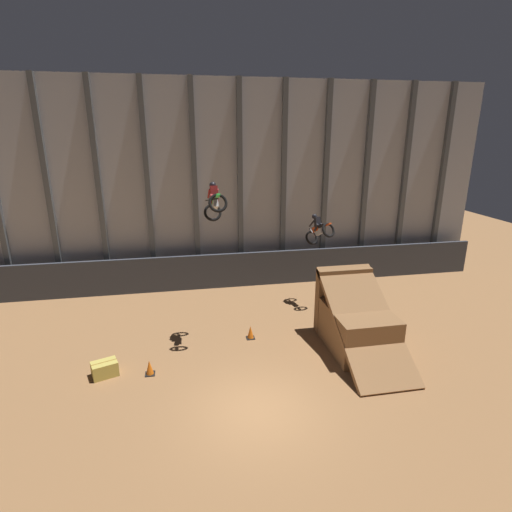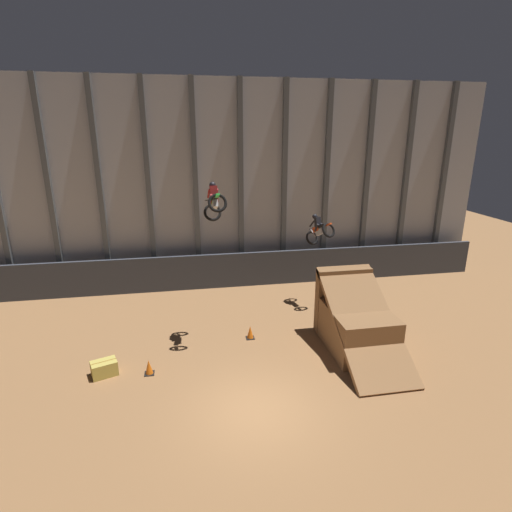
{
  "view_description": "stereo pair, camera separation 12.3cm",
  "coord_description": "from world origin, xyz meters",
  "views": [
    {
      "loc": [
        -2.01,
        -10.67,
        8.63
      ],
      "look_at": [
        1.17,
        6.39,
        3.22
      ],
      "focal_mm": 28.0,
      "sensor_mm": 36.0,
      "label": 1
    },
    {
      "loc": [
        -1.89,
        -10.69,
        8.63
      ],
      "look_at": [
        1.17,
        6.39,
        3.22
      ],
      "focal_mm": 28.0,
      "sensor_mm": 36.0,
      "label": 2
    }
  ],
  "objects": [
    {
      "name": "traffic_cone_arena_edge",
      "position": [
        0.61,
        4.71,
        0.28
      ],
      "size": [
        0.36,
        0.36,
        0.58
      ],
      "color": "black",
      "rests_on": "ground_plane"
    },
    {
      "name": "hay_bale_trackside",
      "position": [
        -5.16,
        2.94,
        0.28
      ],
      "size": [
        1.05,
        0.87,
        0.57
      ],
      "rotation": [
        0.0,
        0.0,
        0.35
      ],
      "color": "#CCB751",
      "rests_on": "ground_plane"
    },
    {
      "name": "ground_plane",
      "position": [
        0.0,
        0.0,
        0.0
      ],
      "size": [
        60.0,
        60.0,
        0.0
      ],
      "primitive_type": "plane",
      "color": "#996B42"
    },
    {
      "name": "traffic_cone_near_ramp",
      "position": [
        -3.53,
        2.71,
        0.28
      ],
      "size": [
        0.36,
        0.36,
        0.58
      ],
      "color": "black",
      "rests_on": "ground_plane"
    },
    {
      "name": "arena_back_wall",
      "position": [
        0.0,
        12.01,
        5.72
      ],
      "size": [
        32.0,
        0.4,
        11.44
      ],
      "color": "#A3A8B2",
      "rests_on": "ground_plane"
    },
    {
      "name": "rider_bike_right_air",
      "position": [
        4.6,
        7.79,
        3.97
      ],
      "size": [
        1.28,
        1.83,
        1.67
      ],
      "rotation": [
        -0.49,
        0.0,
        0.37
      ],
      "color": "black"
    },
    {
      "name": "lower_barrier",
      "position": [
        0.0,
        10.94,
        1.01
      ],
      "size": [
        31.36,
        0.2,
        2.01
      ],
      "color": "#383D47",
      "rests_on": "ground_plane"
    },
    {
      "name": "dirt_ramp",
      "position": [
        4.8,
        3.43,
        1.06
      ],
      "size": [
        2.43,
        5.1,
        3.11
      ],
      "color": "olive",
      "rests_on": "ground_plane"
    },
    {
      "name": "rider_bike_left_air",
      "position": [
        -0.76,
        4.92,
        5.99
      ],
      "size": [
        0.88,
        1.74,
        1.67
      ],
      "rotation": [
        -0.44,
        0.0,
        0.09
      ],
      "color": "black"
    }
  ]
}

